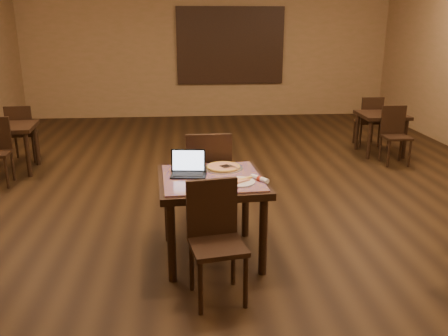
{
  "coord_description": "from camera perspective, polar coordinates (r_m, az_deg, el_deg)",
  "views": [
    {
      "loc": [
        -0.54,
        -5.65,
        2.06
      ],
      "look_at": [
        -0.21,
        -1.76,
        0.85
      ],
      "focal_mm": 38.0,
      "sensor_mm": 36.0,
      "label": 1
    }
  ],
  "objects": [
    {
      "name": "ground",
      "position": [
        6.04,
        0.56,
        -2.72
      ],
      "size": [
        10.0,
        10.0,
        0.0
      ],
      "primitive_type": "plane",
      "color": "black",
      "rests_on": "ground"
    },
    {
      "name": "wall_back",
      "position": [
        10.68,
        -2.01,
        14.21
      ],
      "size": [
        8.0,
        0.02,
        3.0
      ],
      "primitive_type": "cube",
      "color": "#936E4B",
      "rests_on": "ground"
    },
    {
      "name": "mural",
      "position": [
        10.67,
        0.77,
        14.49
      ],
      "size": [
        2.34,
        0.05,
        1.64
      ],
      "color": "#245386",
      "rests_on": "wall_back"
    },
    {
      "name": "tiled_table",
      "position": [
        4.16,
        -1.47,
        -2.44
      ],
      "size": [
        0.98,
        0.98,
        0.76
      ],
      "rotation": [
        0.0,
        0.0,
        0.07
      ],
      "color": "black",
      "rests_on": "ground"
    },
    {
      "name": "chair_main_near",
      "position": [
        3.64,
        -1.08,
        -7.82
      ],
      "size": [
        0.46,
        0.46,
        0.92
      ],
      "rotation": [
        0.0,
        0.0,
        0.17
      ],
      "color": "black",
      "rests_on": "ground"
    },
    {
      "name": "chair_main_far",
      "position": [
        4.76,
        -1.89,
        -0.87
      ],
      "size": [
        0.45,
        0.45,
        1.03
      ],
      "rotation": [
        0.0,
        0.0,
        3.16
      ],
      "color": "black",
      "rests_on": "ground"
    },
    {
      "name": "laptop",
      "position": [
        4.2,
        -4.3,
        -0.02
      ],
      "size": [
        0.33,
        0.27,
        0.21
      ],
      "rotation": [
        0.0,
        0.0,
        -0.11
      ],
      "color": "black",
      "rests_on": "tiled_table"
    },
    {
      "name": "plate",
      "position": [
        3.97,
        1.84,
        -1.71
      ],
      "size": [
        0.27,
        0.27,
        0.01
      ],
      "primitive_type": "cylinder",
      "color": "white",
      "rests_on": "tiled_table"
    },
    {
      "name": "pizza_slice",
      "position": [
        3.97,
        1.84,
        -1.51
      ],
      "size": [
        0.26,
        0.26,
        0.02
      ],
      "primitive_type": null,
      "rotation": [
        0.0,
        0.0,
        0.65
      ],
      "color": "beige",
      "rests_on": "plate"
    },
    {
      "name": "pizza_pan",
      "position": [
        4.36,
        -0.1,
        -0.01
      ],
      "size": [
        0.36,
        0.36,
        0.01
      ],
      "primitive_type": "cylinder",
      "color": "silver",
      "rests_on": "tiled_table"
    },
    {
      "name": "pizza_whole",
      "position": [
        4.36,
        -0.1,
        0.15
      ],
      "size": [
        0.31,
        0.31,
        0.02
      ],
      "color": "beige",
      "rests_on": "pizza_pan"
    },
    {
      "name": "spatula",
      "position": [
        4.34,
        0.19,
        0.21
      ],
      "size": [
        0.19,
        0.24,
        0.01
      ],
      "primitive_type": "cube",
      "rotation": [
        0.0,
        0.0,
        0.54
      ],
      "color": "silver",
      "rests_on": "pizza_whole"
    },
    {
      "name": "napkin_roll",
      "position": [
        4.03,
        4.32,
        -1.28
      ],
      "size": [
        0.14,
        0.18,
        0.04
      ],
      "rotation": [
        0.0,
        0.0,
        0.63
      ],
      "color": "white",
      "rests_on": "tiled_table"
    },
    {
      "name": "other_table_a",
      "position": [
        7.98,
        18.43,
        5.45
      ],
      "size": [
        0.72,
        0.72,
        0.66
      ],
      "rotation": [
        0.0,
        0.0,
        -0.02
      ],
      "color": "black",
      "rests_on": "ground"
    },
    {
      "name": "other_table_a_chair_near",
      "position": [
        7.55,
        19.84,
        4.15
      ],
      "size": [
        0.38,
        0.38,
        0.86
      ],
      "rotation": [
        0.0,
        0.0,
        -0.02
      ],
      "color": "black",
      "rests_on": "ground"
    },
    {
      "name": "other_table_a_chair_far",
      "position": [
        8.45,
        17.08,
        5.72
      ],
      "size": [
        0.38,
        0.38,
        0.86
      ],
      "rotation": [
        0.0,
        0.0,
        3.13
      ],
      "color": "black",
      "rests_on": "ground"
    },
    {
      "name": "other_table_b",
      "position": [
        7.3,
        -24.49,
        3.81
      ],
      "size": [
        0.78,
        0.78,
        0.67
      ],
      "rotation": [
        0.0,
        0.0,
        0.09
      ],
      "color": "black",
      "rests_on": "ground"
    },
    {
      "name": "other_table_b_chair_far",
      "position": [
        7.78,
        -23.19,
        4.2
      ],
      "size": [
        0.41,
        0.41,
        0.87
      ],
      "rotation": [
        0.0,
        0.0,
        3.23
      ],
      "color": "black",
      "rests_on": "ground"
    }
  ]
}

